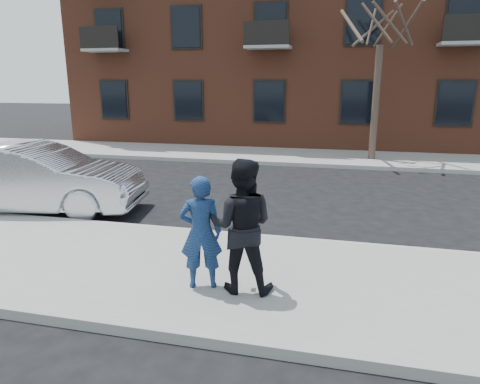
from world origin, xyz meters
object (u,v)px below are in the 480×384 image
(street_tree, at_px, (383,10))
(man_peacoat, at_px, (242,226))
(silver_sedan, at_px, (35,178))
(man_hoodie, at_px, (201,232))

(street_tree, bearing_deg, man_peacoat, -101.68)
(silver_sedan, bearing_deg, street_tree, -53.21)
(street_tree, distance_m, man_hoodie, 12.96)
(silver_sedan, bearing_deg, man_peacoat, -127.61)
(man_peacoat, bearing_deg, street_tree, -106.96)
(man_hoodie, bearing_deg, man_peacoat, 167.95)
(silver_sedan, bearing_deg, man_hoodie, -130.60)
(man_hoodie, relative_size, man_peacoat, 0.87)
(street_tree, xyz_separation_m, man_hoodie, (-3.00, -11.76, -4.55))
(man_hoodie, distance_m, man_peacoat, 0.60)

